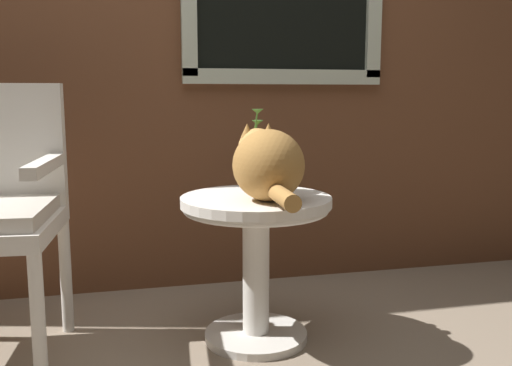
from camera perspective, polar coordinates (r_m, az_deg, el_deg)
ground_plane at (r=2.15m, az=-4.28°, el=-16.42°), size 6.00×6.00×0.00m
back_wall at (r=2.72m, az=-6.90°, el=17.07°), size 4.00×0.07×2.60m
wicker_side_table at (r=2.10m, az=-0.00°, el=-5.60°), size 0.55×0.55×0.55m
cat at (r=1.99m, az=1.12°, el=2.03°), size 0.26×0.58×0.26m
pewter_vase_with_ivy at (r=2.18m, az=-0.30°, el=1.61°), size 0.12×0.14×0.32m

